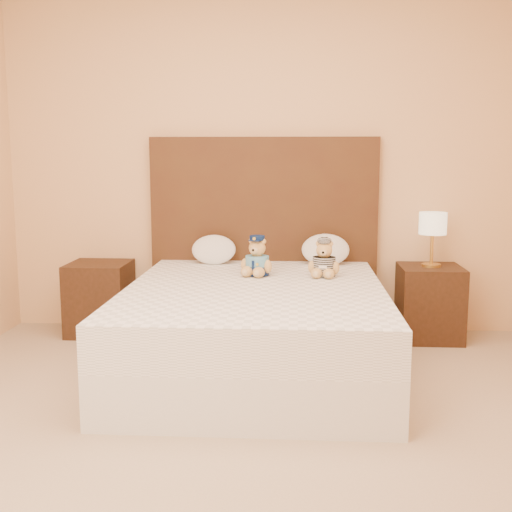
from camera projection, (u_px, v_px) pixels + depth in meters
The scene contains 11 objects.
ground at pixel (238, 458), 2.92m from camera, with size 4.00×4.50×0.00m, color tan.
room_walls at pixel (245, 62), 3.09m from camera, with size 4.04×4.52×2.72m.
bed at pixel (255, 329), 4.06m from camera, with size 1.60×2.00×0.55m.
headboard at pixel (264, 235), 4.98m from camera, with size 1.75×0.08×1.50m, color #472C15.
nightstand_left at pixel (100, 298), 4.93m from camera, with size 0.45×0.45×0.55m, color #3C2013.
nightstand_right at pixel (429, 303), 4.77m from camera, with size 0.45×0.45×0.55m, color #3C2013.
lamp at pixel (433, 226), 4.68m from camera, with size 0.20×0.20×0.40m.
teddy_police at pixel (257, 256), 4.36m from camera, with size 0.23×0.22×0.27m, color tan, non-canonical shape.
teddy_prisoner at pixel (324, 258), 4.31m from camera, with size 0.22×0.21×0.25m, color tan, non-canonical shape.
pillow_left at pixel (214, 248), 4.84m from camera, with size 0.33×0.22×0.24m, color white.
pillow_right at pixel (326, 248), 4.79m from camera, with size 0.36×0.23×0.25m, color white.
Camera 1 is at (0.26, -2.73, 1.36)m, focal length 45.00 mm.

